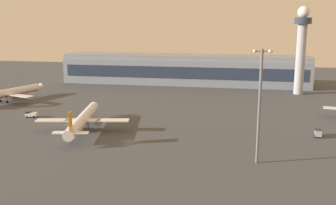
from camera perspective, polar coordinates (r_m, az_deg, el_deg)
ground_plane at (r=115.03m, az=-5.59°, el=-5.76°), size 416.00×416.00×0.00m
terminal_building at (r=219.54m, az=2.39°, el=4.90°), size 136.50×22.40×16.40m
control_tower at (r=196.54m, az=19.08°, el=8.12°), size 8.00×8.00×41.86m
airplane_taxiway_distant at (r=127.57m, az=-12.46°, el=-2.48°), size 29.99×38.32×9.88m
airplane_far_stand at (r=183.59m, az=-22.69°, el=1.25°), size 30.07×38.26×10.04m
cargo_loader at (r=151.24m, az=-19.56°, el=-1.64°), size 4.32×2.38×2.25m
baggage_tractor at (r=127.69m, az=21.26°, el=-4.20°), size 2.40×4.33×2.25m
apron_light_west at (r=96.20m, az=13.38°, el=0.36°), size 4.80×0.90×28.43m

